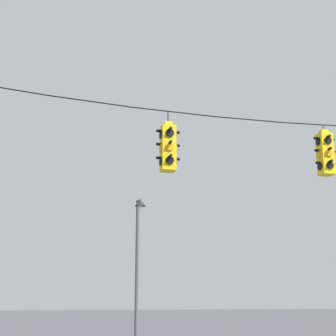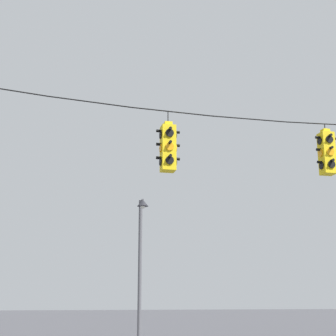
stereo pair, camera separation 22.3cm
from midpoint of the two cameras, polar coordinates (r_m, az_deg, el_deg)
span_wire at (r=13.37m, az=8.41°, el=5.79°), size 14.08×0.03×0.36m
traffic_light_near_left_pole at (r=12.43m, az=-0.51°, el=2.26°), size 0.58×0.58×1.52m
traffic_light_over_intersection at (r=14.02m, az=16.60°, el=1.53°), size 0.58×0.58×1.36m
street_lamp at (r=16.66m, az=-3.74°, el=-9.72°), size 0.36×0.64×5.23m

